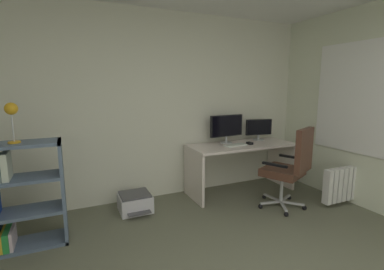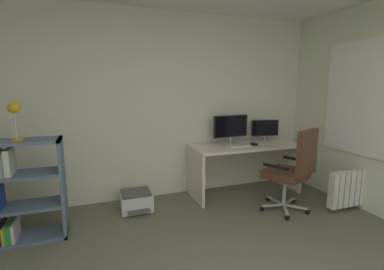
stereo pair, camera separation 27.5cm
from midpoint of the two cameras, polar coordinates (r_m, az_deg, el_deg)
name	(u,v)px [view 2 (the right image)]	position (r m, az deg, el deg)	size (l,w,h in m)	color
wall_back	(155,107)	(4.02, -5.64, 5.80)	(4.87, 0.10, 2.64)	silver
window_pane	(370,99)	(4.23, 34.23, 6.16)	(0.01, 1.22, 1.39)	white
window_frame	(369,99)	(4.22, 34.18, 6.16)	(0.02, 1.30, 1.47)	white
desk	(245,157)	(4.27, 12.63, -4.49)	(1.61, 0.64, 0.75)	silver
monitor_main	(231,127)	(4.23, 9.80, 1.59)	(0.58, 0.18, 0.43)	#B2B5B7
monitor_secondary	(265,129)	(4.57, 16.40, 1.17)	(0.44, 0.18, 0.34)	#B2B5B7
keyboard	(239,146)	(4.09, 11.49, -2.21)	(0.34, 0.13, 0.02)	silver
computer_mouse	(254,144)	(4.22, 14.42, -1.85)	(0.06, 0.10, 0.03)	black
office_chair	(293,168)	(3.79, 22.07, -6.22)	(0.65, 0.69, 1.09)	#B7BABC
bookshelf	(8,193)	(3.37, -31.60, -10.11)	(0.85, 0.35, 1.07)	slate
desk_lamp	(14,112)	(3.18, -30.60, 4.14)	(0.12, 0.12, 0.39)	gold
printer	(136,200)	(3.81, -9.34, -13.13)	(0.40, 0.46, 0.24)	silver
radiator	(355,188)	(4.35, 32.00, -9.18)	(0.81, 0.10, 0.46)	white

